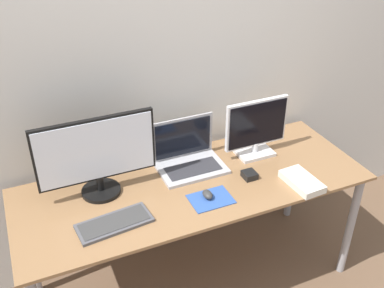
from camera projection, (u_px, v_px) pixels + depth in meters
The scene contains 10 objects.
wall_back at pixel (163, 69), 2.48m from camera, with size 7.00×0.05×2.50m.
desk at pixel (194, 197), 2.46m from camera, with size 1.90×0.71×0.75m.
monitor_left at pixel (97, 155), 2.23m from camera, with size 0.60×0.20×0.43m.
monitor_right at pixel (256, 129), 2.57m from camera, with size 0.38×0.15×0.35m.
laptop at pixel (188, 155), 2.53m from camera, with size 0.37×0.26×0.26m.
keyboard at pixel (114, 223), 2.13m from camera, with size 0.37×0.19×0.02m.
mousepad at pixel (211, 199), 2.29m from camera, with size 0.22×0.16×0.00m.
mouse at pixel (208, 194), 2.29m from camera, with size 0.05×0.07×0.04m.
book at pixel (302, 181), 2.39m from camera, with size 0.15×0.25×0.04m.
power_brick at pixel (249, 175), 2.45m from camera, with size 0.07×0.08×0.04m.
Camera 1 is at (-0.79, -1.43, 2.18)m, focal length 42.00 mm.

